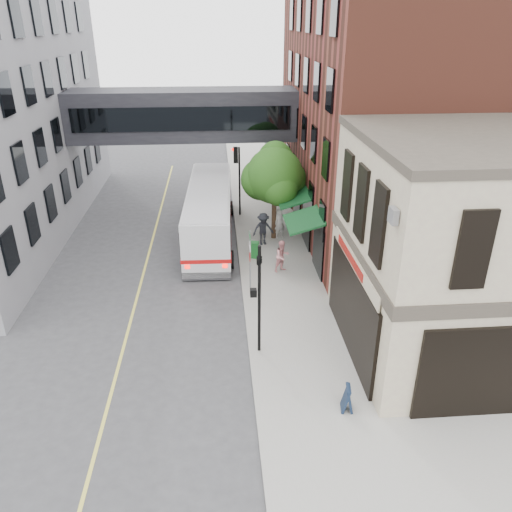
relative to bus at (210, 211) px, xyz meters
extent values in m
plane|color=#38383A|center=(1.54, -13.65, -1.69)|extent=(120.00, 120.00, 0.00)
cube|color=gray|center=(3.54, 0.35, -1.62)|extent=(4.00, 60.00, 0.15)
cube|color=tan|center=(10.54, -11.65, 2.38)|extent=(10.00, 8.00, 8.15)
cube|color=#38332B|center=(10.54, -11.65, 2.46)|extent=(10.12, 8.12, 0.50)
cube|color=black|center=(5.48, -11.65, 0.16)|extent=(0.14, 6.40, 3.40)
cube|color=black|center=(5.44, -11.65, 0.16)|extent=(0.04, 5.90, 3.00)
cube|color=maroon|center=(5.42, -11.05, 2.11)|extent=(0.03, 3.60, 0.32)
cube|color=#5A281C|center=(11.54, 1.35, 5.31)|extent=(12.00, 18.00, 14.00)
cube|color=#0D3A1C|center=(4.68, 0.10, 1.31)|extent=(1.80, 13.00, 0.40)
cube|color=black|center=(-1.46, 4.35, 4.81)|extent=(14.00, 3.00, 3.00)
cube|color=black|center=(-1.46, 2.80, 4.81)|extent=(13.00, 0.08, 1.40)
cube|color=black|center=(-1.46, 5.90, 4.81)|extent=(13.00, 0.08, 1.40)
cylinder|color=black|center=(1.94, -11.65, 0.71)|extent=(0.12, 0.12, 4.50)
cube|color=black|center=(1.72, -11.65, 1.06)|extent=(0.25, 0.22, 0.30)
imported|color=black|center=(1.94, -11.65, 2.56)|extent=(0.20, 0.16, 1.00)
cylinder|color=black|center=(1.94, 3.35, 0.71)|extent=(0.12, 0.12, 4.50)
cube|color=black|center=(1.72, 3.35, 1.06)|extent=(0.25, 0.22, 0.30)
cube|color=black|center=(1.72, 3.35, 2.46)|extent=(0.28, 0.28, 1.00)
sphere|color=#FF0C05|center=(1.56, 3.35, 2.81)|extent=(0.18, 0.18, 0.18)
cylinder|color=gray|center=(1.94, -6.65, -0.04)|extent=(0.08, 0.08, 3.00)
cube|color=white|center=(1.92, -6.65, 0.66)|extent=(0.03, 0.75, 0.22)
cube|color=#0C591E|center=(1.92, -6.65, 1.21)|extent=(0.03, 0.70, 0.18)
cube|color=#B20C0C|center=(1.92, -6.65, 0.16)|extent=(0.03, 0.30, 0.40)
cylinder|color=#382619|center=(3.74, -0.65, -0.14)|extent=(0.28, 0.28, 2.80)
sphere|color=#1F4B14|center=(3.74, -0.65, 2.26)|extent=(3.20, 3.20, 3.20)
sphere|color=#1F4B14|center=(4.54, -0.15, 1.86)|extent=(2.20, 2.20, 2.20)
sphere|color=#1F4B14|center=(3.04, -0.35, 1.96)|extent=(2.40, 2.40, 2.40)
sphere|color=#1F4B14|center=(3.84, -0.05, 3.06)|extent=(2.00, 2.00, 2.00)
cube|color=#D8CC4C|center=(-3.46, -3.65, -1.69)|extent=(0.12, 40.00, 0.01)
cube|color=silver|center=(0.00, 0.00, -0.08)|extent=(2.79, 11.29, 2.83)
cube|color=black|center=(0.00, 0.00, 0.40)|extent=(2.84, 11.10, 1.02)
cube|color=#B20C0C|center=(0.00, 0.00, -0.57)|extent=(2.84, 11.31, 0.21)
cylinder|color=black|center=(-1.35, -4.06, -1.21)|extent=(0.32, 0.98, 0.98)
cylinder|color=black|center=(1.09, -4.13, -1.21)|extent=(0.32, 0.98, 0.98)
cylinder|color=black|center=(-1.10, 3.75, -1.21)|extent=(0.32, 0.98, 0.98)
cylinder|color=black|center=(1.33, 3.67, -1.21)|extent=(0.32, 0.98, 0.98)
imported|color=beige|center=(4.10, -0.68, -0.62)|extent=(0.78, 0.63, 1.85)
imported|color=pink|center=(3.69, -4.98, -0.70)|extent=(1.02, 0.95, 1.68)
imported|color=black|center=(3.03, -1.57, -0.59)|extent=(1.36, 0.98, 1.90)
cube|color=#155F22|center=(2.40, -3.25, -1.09)|extent=(0.53, 0.50, 0.90)
cube|color=#101C30|center=(4.57, -15.15, -1.08)|extent=(0.41, 0.57, 0.93)
camera|label=1|loc=(0.55, -27.68, 10.27)|focal=35.00mm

